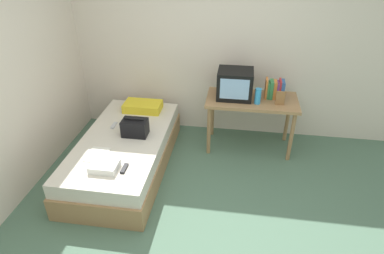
{
  "coord_description": "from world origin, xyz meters",
  "views": [
    {
      "loc": [
        0.32,
        -2.36,
        2.55
      ],
      "look_at": [
        -0.18,
        0.94,
        0.59
      ],
      "focal_mm": 30.87,
      "sensor_mm": 36.0,
      "label": 1
    }
  ],
  "objects_px": {
    "book_row": "(275,89)",
    "pillow": "(143,106)",
    "bed": "(125,152)",
    "remote_dark": "(124,168)",
    "magazine": "(97,154)",
    "folded_towel": "(104,166)",
    "desk": "(251,105)",
    "water_bottle": "(258,96)",
    "handbag": "(135,128)",
    "picture_frame": "(280,98)",
    "tv": "(235,84)",
    "remote_silver": "(114,125)"
  },
  "relations": [
    {
      "from": "bed",
      "to": "handbag",
      "type": "height_order",
      "value": "handbag"
    },
    {
      "from": "tv",
      "to": "bed",
      "type": "bearing_deg",
      "value": -150.35
    },
    {
      "from": "bed",
      "to": "remote_dark",
      "type": "distance_m",
      "value": 0.68
    },
    {
      "from": "book_row",
      "to": "magazine",
      "type": "distance_m",
      "value": 2.3
    },
    {
      "from": "bed",
      "to": "pillow",
      "type": "height_order",
      "value": "pillow"
    },
    {
      "from": "tv",
      "to": "handbag",
      "type": "height_order",
      "value": "tv"
    },
    {
      "from": "magazine",
      "to": "folded_towel",
      "type": "distance_m",
      "value": 0.3
    },
    {
      "from": "book_row",
      "to": "handbag",
      "type": "bearing_deg",
      "value": -156.75
    },
    {
      "from": "desk",
      "to": "handbag",
      "type": "height_order",
      "value": "desk"
    },
    {
      "from": "tv",
      "to": "magazine",
      "type": "height_order",
      "value": "tv"
    },
    {
      "from": "bed",
      "to": "magazine",
      "type": "height_order",
      "value": "magazine"
    },
    {
      "from": "remote_silver",
      "to": "book_row",
      "type": "bearing_deg",
      "value": 15.48
    },
    {
      "from": "picture_frame",
      "to": "remote_silver",
      "type": "relative_size",
      "value": 1.22
    },
    {
      "from": "handbag",
      "to": "book_row",
      "type": "bearing_deg",
      "value": 23.25
    },
    {
      "from": "tv",
      "to": "handbag",
      "type": "relative_size",
      "value": 1.47
    },
    {
      "from": "bed",
      "to": "picture_frame",
      "type": "xyz_separation_m",
      "value": [
        1.84,
        0.58,
        0.59
      ]
    },
    {
      "from": "water_bottle",
      "to": "book_row",
      "type": "distance_m",
      "value": 0.3
    },
    {
      "from": "bed",
      "to": "tv",
      "type": "xyz_separation_m",
      "value": [
        1.28,
        0.73,
        0.69
      ]
    },
    {
      "from": "folded_towel",
      "to": "bed",
      "type": "bearing_deg",
      "value": 91.46
    },
    {
      "from": "remote_silver",
      "to": "pillow",
      "type": "bearing_deg",
      "value": 63.02
    },
    {
      "from": "remote_dark",
      "to": "folded_towel",
      "type": "xyz_separation_m",
      "value": [
        -0.2,
        -0.03,
        0.03
      ]
    },
    {
      "from": "water_bottle",
      "to": "picture_frame",
      "type": "height_order",
      "value": "water_bottle"
    },
    {
      "from": "picture_frame",
      "to": "folded_towel",
      "type": "height_order",
      "value": "picture_frame"
    },
    {
      "from": "magazine",
      "to": "tv",
      "type": "bearing_deg",
      "value": 37.95
    },
    {
      "from": "desk",
      "to": "pillow",
      "type": "height_order",
      "value": "desk"
    },
    {
      "from": "desk",
      "to": "pillow",
      "type": "bearing_deg",
      "value": 179.68
    },
    {
      "from": "desk",
      "to": "remote_silver",
      "type": "height_order",
      "value": "desk"
    },
    {
      "from": "tv",
      "to": "handbag",
      "type": "xyz_separation_m",
      "value": [
        -1.14,
        -0.65,
        -0.36
      ]
    },
    {
      "from": "picture_frame",
      "to": "handbag",
      "type": "distance_m",
      "value": 1.8
    },
    {
      "from": "picture_frame",
      "to": "magazine",
      "type": "relative_size",
      "value": 0.61
    },
    {
      "from": "water_bottle",
      "to": "handbag",
      "type": "xyz_separation_m",
      "value": [
        -1.43,
        -0.5,
        -0.28
      ]
    },
    {
      "from": "desk",
      "to": "tv",
      "type": "relative_size",
      "value": 2.64
    },
    {
      "from": "water_bottle",
      "to": "book_row",
      "type": "relative_size",
      "value": 0.8
    },
    {
      "from": "book_row",
      "to": "picture_frame",
      "type": "xyz_separation_m",
      "value": [
        0.06,
        -0.2,
        -0.03
      ]
    },
    {
      "from": "magazine",
      "to": "desk",
      "type": "bearing_deg",
      "value": 33.41
    },
    {
      "from": "book_row",
      "to": "folded_towel",
      "type": "distance_m",
      "value": 2.29
    },
    {
      "from": "tv",
      "to": "desk",
      "type": "bearing_deg",
      "value": -5.21
    },
    {
      "from": "handbag",
      "to": "folded_towel",
      "type": "xyz_separation_m",
      "value": [
        -0.12,
        -0.7,
        -0.06
      ]
    },
    {
      "from": "bed",
      "to": "folded_towel",
      "type": "relative_size",
      "value": 7.14
    },
    {
      "from": "pillow",
      "to": "picture_frame",
      "type": "bearing_deg",
      "value": -4.12
    },
    {
      "from": "tv",
      "to": "folded_towel",
      "type": "distance_m",
      "value": 1.9
    },
    {
      "from": "handbag",
      "to": "remote_dark",
      "type": "bearing_deg",
      "value": -82.85
    },
    {
      "from": "picture_frame",
      "to": "remote_dark",
      "type": "distance_m",
      "value": 2.04
    },
    {
      "from": "bed",
      "to": "magazine",
      "type": "xyz_separation_m",
      "value": [
        -0.16,
        -0.4,
        0.23
      ]
    },
    {
      "from": "magazine",
      "to": "picture_frame",
      "type": "bearing_deg",
      "value": 26.1
    },
    {
      "from": "book_row",
      "to": "pillow",
      "type": "distance_m",
      "value": 1.77
    },
    {
      "from": "picture_frame",
      "to": "pillow",
      "type": "bearing_deg",
      "value": 175.88
    },
    {
      "from": "picture_frame",
      "to": "tv",
      "type": "bearing_deg",
      "value": 165.82
    },
    {
      "from": "tv",
      "to": "magazine",
      "type": "bearing_deg",
      "value": -142.05
    },
    {
      "from": "handbag",
      "to": "remote_dark",
      "type": "distance_m",
      "value": 0.68
    }
  ]
}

